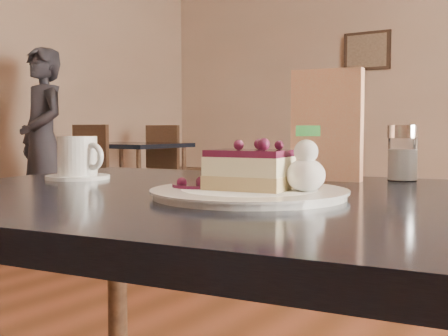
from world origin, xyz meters
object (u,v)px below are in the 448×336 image
Objects in this scene: main_table at (261,243)px; coffee_set at (78,160)px; patron at (43,141)px; cheesecake_slice at (249,170)px; bg_table_far_left at (130,213)px; dessert_plate at (249,194)px.

coffee_set is (-0.46, 0.02, 0.12)m from main_table.
patron is at bearing 138.73° from main_table.
coffee_set reaches higher than cheesecake_slice.
coffee_set is at bearing -48.66° from bg_table_far_left.
bg_table_far_left is (-3.33, 3.17, -0.63)m from main_table.
patron reaches higher than cheesecake_slice.
dessert_plate is 2.21× the size of cheesecake_slice.
main_table is 0.13m from cheesecake_slice.
dessert_plate is at bearing -17.21° from patron.
patron is (-3.43, 2.29, -0.00)m from dessert_plate.
patron is (-0.09, -0.93, 0.71)m from bg_table_far_left.
cheesecake_slice is at bearing 153.43° from dessert_plate.
coffee_set is at bearing 163.43° from cheesecake_slice.
dessert_plate is (0.01, -0.05, 0.09)m from main_table.
dessert_plate is 0.04m from cheesecake_slice.
main_table is at bearing -2.32° from coffee_set.
cheesecake_slice is (0.01, -0.05, 0.12)m from main_table.
coffee_set reaches higher than main_table.
cheesecake_slice is 0.09× the size of patron.
coffee_set is 4.32m from bg_table_far_left.
bg_table_far_left is at bearing 100.72° from patron.
cheesecake_slice is (-0.00, 0.00, 0.04)m from dessert_plate.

